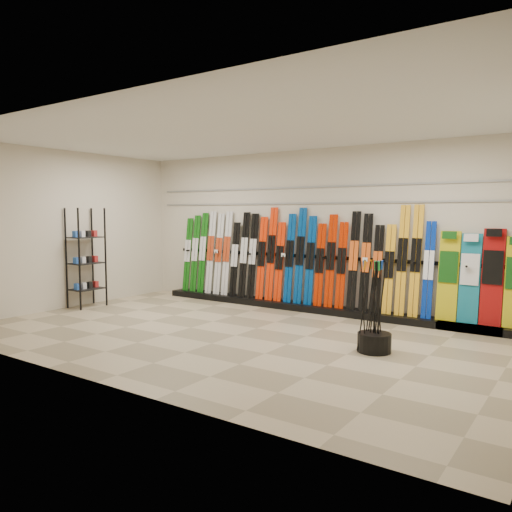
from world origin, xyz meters
The scene contains 12 objects.
floor centered at (0.00, 0.00, 0.00)m, with size 8.00×8.00×0.00m, color gray.
back_wall centered at (0.00, 2.50, 1.50)m, with size 8.00×8.00×0.00m, color beige.
left_wall centered at (-4.00, 0.00, 1.50)m, with size 5.00×5.00×0.00m, color beige.
ceiling centered at (0.00, 0.00, 3.00)m, with size 8.00×8.00×0.00m, color silver.
ski_rack_base centered at (0.22, 2.28, 0.06)m, with size 8.00×0.40×0.12m, color black.
skis centered at (-0.45, 2.33, 0.95)m, with size 5.37×0.25×1.84m.
snowboards centered at (2.93, 2.35, 0.82)m, with size 1.27×0.23×1.46m.
accessory_rack centered at (-3.75, 0.21, 0.96)m, with size 0.40×0.60×1.91m, color black.
pole_bin centered at (2.03, 0.32, 0.12)m, with size 0.44×0.44×0.25m, color black.
ski_poles centered at (2.00, 0.35, 0.61)m, with size 0.32×0.36×1.18m.
slatwall_rail_0 centered at (0.00, 2.48, 2.00)m, with size 7.60×0.02×0.03m, color gray.
slatwall_rail_1 centered at (0.00, 2.48, 2.30)m, with size 7.60×0.02×0.03m, color gray.
Camera 1 is at (4.37, -5.83, 1.81)m, focal length 35.00 mm.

